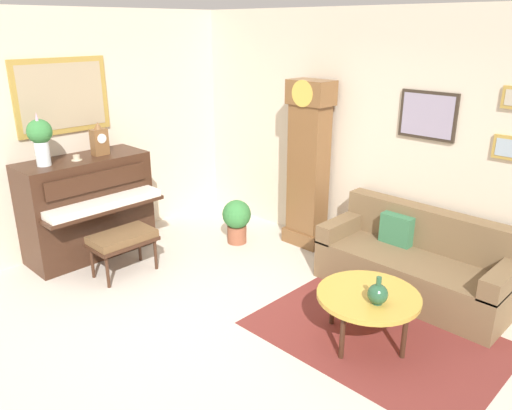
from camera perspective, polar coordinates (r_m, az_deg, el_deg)
The scene contains 14 objects.
ground_plane at distance 4.74m, azimuth -5.49°, elevation -14.41°, with size 6.40×6.00×0.10m, color beige.
wall_left at distance 6.28m, azimuth -21.64°, elevation 7.42°, with size 0.13×4.90×2.80m.
wall_back at distance 5.87m, azimuth 12.35°, elevation 7.51°, with size 5.30×0.13×2.80m.
area_rug at distance 4.74m, azimuth 13.58°, elevation -14.18°, with size 2.10×1.50×0.01m, color maroon.
piano at distance 6.20m, azimuth -18.55°, elevation -0.17°, with size 0.87×1.44×1.18m.
piano_bench at distance 5.66m, azimuth -14.92°, elevation -3.81°, with size 0.42×0.70×0.48m.
grandfather_clock at distance 6.09m, azimuth 5.95°, elevation 4.05°, with size 0.52×0.34×2.03m.
couch at distance 5.40m, azimuth 17.71°, elevation -6.38°, with size 1.90×0.80×0.84m.
coffee_table at distance 4.44m, azimuth 12.65°, elevation -10.19°, with size 0.88×0.88×0.45m.
mantel_clock at distance 6.10m, azimuth -17.38°, elevation 7.04°, with size 0.13×0.18×0.38m.
flower_vase at distance 5.79m, azimuth -23.32°, elevation 7.14°, with size 0.26×0.26×0.58m.
teacup at distance 5.95m, azimuth -19.68°, elevation 5.02°, with size 0.12×0.12×0.06m.
green_jug at distance 4.27m, azimuth 13.66°, elevation -9.78°, with size 0.17×0.17×0.24m.
potted_plant at distance 6.28m, azimuth -2.21°, elevation -1.55°, with size 0.36×0.36×0.56m.
Camera 1 is at (3.04, -2.48, 2.61)m, focal length 35.20 mm.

